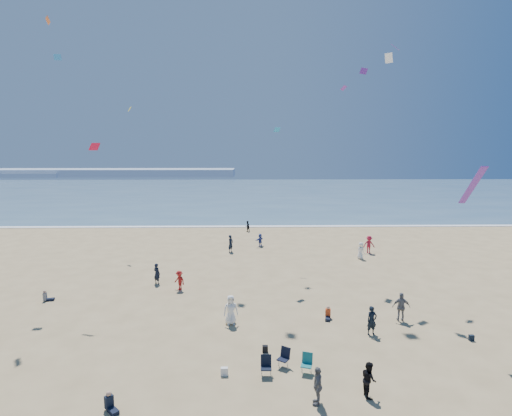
{
  "coord_description": "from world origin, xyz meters",
  "views": [
    {
      "loc": [
        1.62,
        -12.46,
        10.86
      ],
      "look_at": [
        2.0,
        8.0,
        7.98
      ],
      "focal_mm": 28.0,
      "sensor_mm": 36.0,
      "label": 1
    }
  ],
  "objects": [
    {
      "name": "ocean",
      "position": [
        0.0,
        95.0,
        0.03
      ],
      "size": [
        220.0,
        100.0,
        0.06
      ],
      "primitive_type": "cube",
      "color": "#476B84",
      "rests_on": "ground"
    },
    {
      "name": "surf_line",
      "position": [
        0.0,
        45.0,
        0.04
      ],
      "size": [
        220.0,
        1.2,
        0.08
      ],
      "primitive_type": "cube",
      "color": "white",
      "rests_on": "ground"
    },
    {
      "name": "headland_far",
      "position": [
        -60.0,
        170.0,
        1.6
      ],
      "size": [
        110.0,
        20.0,
        3.2
      ],
      "primitive_type": "cube",
      "color": "#7A8EA8",
      "rests_on": "ground"
    },
    {
      "name": "headland_near",
      "position": [
        -100.0,
        165.0,
        1.0
      ],
      "size": [
        40.0,
        14.0,
        2.0
      ],
      "primitive_type": "cube",
      "color": "#7A8EA8",
      "rests_on": "ground"
    },
    {
      "name": "standing_flyers",
      "position": [
        5.17,
        15.2,
        0.87
      ],
      "size": [
        27.15,
        43.98,
        1.9
      ],
      "color": "#384C9B",
      "rests_on": "ground"
    },
    {
      "name": "seated_group",
      "position": [
        -0.57,
        4.14,
        0.42
      ],
      "size": [
        21.04,
        23.35,
        0.84
      ],
      "color": "silver",
      "rests_on": "ground"
    },
    {
      "name": "chair_cluster",
      "position": [
        3.42,
        5.98,
        0.5
      ],
      "size": [
        2.68,
        1.52,
        1.0
      ],
      "color": "black",
      "rests_on": "ground"
    },
    {
      "name": "white_tote",
      "position": [
        0.4,
        5.78,
        0.2
      ],
      "size": [
        0.35,
        0.2,
        0.4
      ],
      "primitive_type": "cube",
      "color": "silver",
      "rests_on": "ground"
    },
    {
      "name": "black_backpack",
      "position": [
        2.5,
        8.01,
        0.19
      ],
      "size": [
        0.3,
        0.22,
        0.38
      ],
      "primitive_type": "cube",
      "color": "black",
      "rests_on": "ground"
    },
    {
      "name": "navy_bag",
      "position": [
        14.53,
        9.15,
        0.17
      ],
      "size": [
        0.28,
        0.18,
        0.34
      ],
      "primitive_type": "cube",
      "color": "black",
      "rests_on": "ground"
    },
    {
      "name": "kites_aloft",
      "position": [
        9.3,
        12.71,
        15.19
      ],
      "size": [
        37.61,
        42.24,
        27.01
      ],
      "color": "purple",
      "rests_on": "ground"
    }
  ]
}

